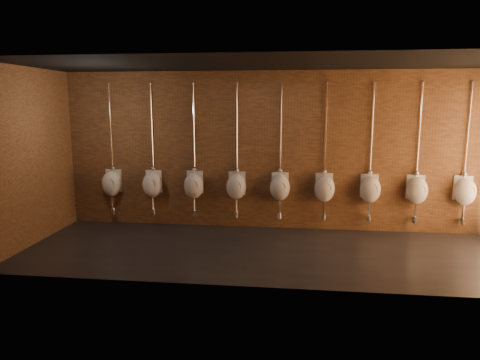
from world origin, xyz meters
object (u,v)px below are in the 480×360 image
at_px(urinal_2, 194,185).
at_px(urinal_4, 280,187).
at_px(urinal_1, 152,184).
at_px(urinal_7, 417,190).
at_px(urinal_3, 236,186).
at_px(urinal_0, 112,183).
at_px(urinal_8, 465,191).
at_px(urinal_6, 370,189).
at_px(urinal_5, 324,188).

height_order(urinal_2, urinal_4, same).
xyz_separation_m(urinal_1, urinal_7, (5.33, 0.00, 0.00)).
bearing_deg(urinal_3, urinal_0, 180.00).
bearing_deg(urinal_3, urinal_7, 0.00).
height_order(urinal_7, urinal_8, same).
xyz_separation_m(urinal_0, urinal_8, (7.10, 0.00, 0.00)).
bearing_deg(urinal_4, urinal_6, 0.00).
bearing_deg(urinal_6, urinal_7, 0.00).
bearing_deg(urinal_2, urinal_4, 0.00).
relative_size(urinal_3, urinal_7, 1.00).
height_order(urinal_2, urinal_8, same).
height_order(urinal_3, urinal_6, same).
xyz_separation_m(urinal_5, urinal_7, (1.78, 0.00, 0.00)).
height_order(urinal_6, urinal_7, same).
distance_m(urinal_1, urinal_7, 5.33).
distance_m(urinal_7, urinal_8, 0.89).
xyz_separation_m(urinal_0, urinal_6, (5.33, 0.00, 0.00)).
bearing_deg(urinal_1, urinal_8, 0.00).
distance_m(urinal_2, urinal_8, 5.33).
relative_size(urinal_2, urinal_4, 1.00).
height_order(urinal_2, urinal_5, same).
relative_size(urinal_1, urinal_7, 1.00).
distance_m(urinal_1, urinal_6, 4.44).
relative_size(urinal_2, urinal_5, 1.00).
height_order(urinal_1, urinal_6, same).
bearing_deg(urinal_2, urinal_7, 0.00).
relative_size(urinal_4, urinal_5, 1.00).
height_order(urinal_2, urinal_3, same).
height_order(urinal_4, urinal_7, same).
bearing_deg(urinal_7, urinal_3, 180.00).
bearing_deg(urinal_3, urinal_1, 180.00).
bearing_deg(urinal_4, urinal_0, 180.00).
distance_m(urinal_4, urinal_5, 0.89).
bearing_deg(urinal_2, urinal_0, 180.00).
bearing_deg(urinal_2, urinal_6, 0.00).
relative_size(urinal_3, urinal_8, 1.00).
xyz_separation_m(urinal_2, urinal_6, (3.55, 0.00, 0.00)).
relative_size(urinal_2, urinal_8, 1.00).
bearing_deg(urinal_3, urinal_4, 0.00).
distance_m(urinal_3, urinal_8, 4.44).
relative_size(urinal_0, urinal_2, 1.00).
xyz_separation_m(urinal_3, urinal_4, (0.89, 0.00, 0.00)).
height_order(urinal_0, urinal_7, same).
height_order(urinal_3, urinal_5, same).
bearing_deg(urinal_6, urinal_5, 180.00).
bearing_deg(urinal_7, urinal_1, 180.00).
distance_m(urinal_3, urinal_6, 2.66).
distance_m(urinal_1, urinal_2, 0.89).
xyz_separation_m(urinal_0, urinal_2, (1.78, 0.00, 0.00)).
height_order(urinal_3, urinal_7, same).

